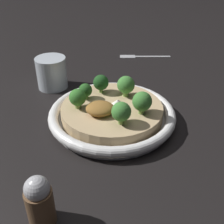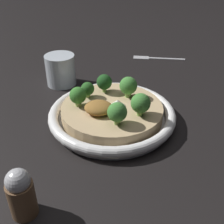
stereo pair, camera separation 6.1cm
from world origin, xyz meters
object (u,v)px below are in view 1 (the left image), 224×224
(broccoli_back_right, at_px, (78,98))
(broccoli_right, at_px, (85,90))
(broccoli_back_left, at_px, (142,102))
(pepper_shaker, at_px, (39,201))
(risotto_bowl, at_px, (112,114))
(broccoli_front_right, at_px, (101,83))
(drinking_glass, at_px, (52,73))
(broccoli_back, at_px, (121,112))
(broccoli_front_left, at_px, (126,85))
(fork_utensil, at_px, (139,56))

(broccoli_back_right, distance_m, broccoli_right, 0.04)
(broccoli_back_left, relative_size, pepper_shaker, 0.57)
(risotto_bowl, height_order, broccoli_back_right, broccoli_back_right)
(broccoli_right, xyz_separation_m, broccoli_front_right, (-0.03, -0.03, 0.00))
(broccoli_back_left, bearing_deg, broccoli_back_right, -8.49)
(broccoli_back_right, height_order, drinking_glass, same)
(risotto_bowl, xyz_separation_m, pepper_shaker, (0.10, 0.26, 0.02))
(broccoli_back_left, distance_m, broccoli_front_right, 0.13)
(risotto_bowl, relative_size, pepper_shaker, 3.28)
(broccoli_back, relative_size, drinking_glass, 0.56)
(broccoli_front_left, height_order, fork_utensil, broccoli_front_left)
(broccoli_back_right, bearing_deg, broccoli_front_right, -123.08)
(risotto_bowl, bearing_deg, broccoli_right, -28.89)
(risotto_bowl, bearing_deg, broccoli_front_left, -123.36)
(drinking_glass, bearing_deg, broccoli_front_left, 148.39)
(risotto_bowl, relative_size, broccoli_right, 7.64)
(broccoli_right, relative_size, drinking_glass, 0.44)
(broccoli_back_right, xyz_separation_m, broccoli_right, (-0.01, -0.04, -0.00))
(broccoli_back, xyz_separation_m, broccoli_front_left, (-0.01, -0.11, 0.00))
(risotto_bowl, xyz_separation_m, broccoli_back_left, (-0.06, 0.03, 0.05))
(fork_utensil, height_order, pepper_shaker, pepper_shaker)
(risotto_bowl, distance_m, pepper_shaker, 0.28)
(broccoli_back_right, xyz_separation_m, broccoli_front_right, (-0.05, -0.07, 0.00))
(risotto_bowl, height_order, broccoli_front_left, broccoli_front_left)
(broccoli_front_right, bearing_deg, broccoli_back_left, 134.25)
(broccoli_front_left, distance_m, pepper_shaker, 0.33)
(broccoli_back_left, height_order, broccoli_front_right, broccoli_back_left)
(broccoli_right, distance_m, broccoli_front_right, 0.05)
(risotto_bowl, relative_size, broccoli_back, 5.96)
(risotto_bowl, height_order, broccoli_back, broccoli_back)
(fork_utensil, bearing_deg, broccoli_right, 66.35)
(broccoli_right, height_order, drinking_glass, drinking_glass)
(broccoli_back_right, relative_size, pepper_shaker, 0.51)
(broccoli_back_left, relative_size, broccoli_right, 1.33)
(broccoli_front_right, bearing_deg, drinking_glass, -36.92)
(broccoli_front_left, relative_size, broccoli_back_right, 1.11)
(broccoli_front_right, height_order, fork_utensil, broccoli_front_right)
(fork_utensil, bearing_deg, broccoli_back_right, 66.85)
(broccoli_front_left, distance_m, broccoli_right, 0.09)
(broccoli_front_left, xyz_separation_m, broccoli_back_left, (-0.03, 0.07, 0.00))
(risotto_bowl, distance_m, broccoli_back_left, 0.08)
(broccoli_back, height_order, drinking_glass, broccoli_back)
(broccoli_front_left, height_order, pepper_shaker, broccoli_front_left)
(broccoli_front_right, relative_size, pepper_shaker, 0.51)
(fork_utensil, xyz_separation_m, pepper_shaker, (0.19, 0.64, 0.04))
(broccoli_right, bearing_deg, risotto_bowl, 151.11)
(risotto_bowl, xyz_separation_m, broccoli_right, (0.06, -0.03, 0.04))
(broccoli_back_right, bearing_deg, broccoli_right, -107.56)
(broccoli_front_left, relative_size, pepper_shaker, 0.57)
(broccoli_right, height_order, pepper_shaker, pepper_shaker)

